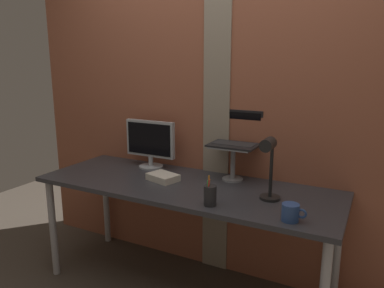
{
  "coord_description": "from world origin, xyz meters",
  "views": [
    {
      "loc": [
        0.98,
        -1.94,
        1.54
      ],
      "look_at": [
        -0.12,
        0.16,
        1.01
      ],
      "focal_mm": 34.27,
      "sensor_mm": 36.0,
      "label": 1
    }
  ],
  "objects": [
    {
      "name": "brick_wall_back",
      "position": [
        0.0,
        0.47,
        1.19
      ],
      "size": [
        3.32,
        0.16,
        2.38
      ],
      "color": "#9E563D",
      "rests_on": "ground_plane"
    },
    {
      "name": "monitor",
      "position": [
        -0.54,
        0.28,
        0.96
      ],
      "size": [
        0.41,
        0.18,
        0.36
      ],
      "color": "#ADB2B7",
      "rests_on": "desk"
    },
    {
      "name": "laptop_stand",
      "position": [
        0.12,
        0.29,
        0.92
      ],
      "size": [
        0.28,
        0.22,
        0.24
      ],
      "color": "gray",
      "rests_on": "desk"
    },
    {
      "name": "laptop",
      "position": [
        0.12,
        0.35,
        1.06
      ],
      "size": [
        0.32,
        0.27,
        0.23
      ],
      "color": "black",
      "rests_on": "laptop_stand"
    },
    {
      "name": "desk_lamp",
      "position": [
        0.45,
        0.0,
        0.99
      ],
      "size": [
        0.12,
        0.2,
        0.38
      ],
      "color": "black",
      "rests_on": "desk"
    },
    {
      "name": "pen_cup",
      "position": [
        0.18,
        -0.19,
        0.82
      ],
      "size": [
        0.07,
        0.07,
        0.17
      ],
      "color": "#262628",
      "rests_on": "desk"
    },
    {
      "name": "desk",
      "position": [
        -0.12,
        0.06,
        0.69
      ],
      "size": [
        1.99,
        0.7,
        0.76
      ],
      "color": "#333338",
      "rests_on": "ground_plane"
    },
    {
      "name": "paper_clutter_stack",
      "position": [
        -0.29,
        0.06,
        0.78
      ],
      "size": [
        0.23,
        0.19,
        0.05
      ],
      "primitive_type": "cube",
      "rotation": [
        0.0,
        0.0,
        -0.29
      ],
      "color": "silver",
      "rests_on": "desk"
    },
    {
      "name": "coffee_mug",
      "position": [
        0.62,
        -0.19,
        0.8
      ],
      "size": [
        0.13,
        0.09,
        0.09
      ],
      "color": "#2D4C8C",
      "rests_on": "desk"
    }
  ]
}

